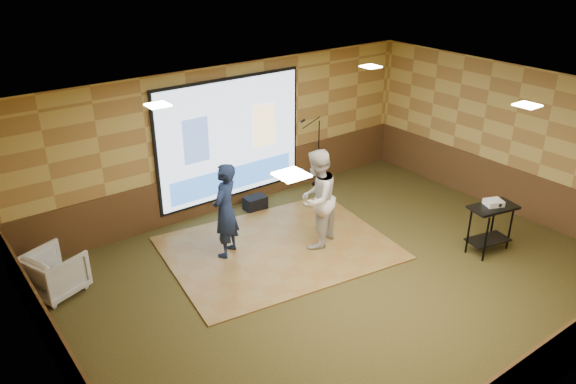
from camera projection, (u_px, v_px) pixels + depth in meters
ground at (341, 278)px, 9.48m from camera, size 9.00×9.00×0.00m
room_shell at (347, 163)px, 8.60m from camera, size 9.04×7.04×3.02m
wainscot_back at (232, 185)px, 11.81m from camera, size 9.00×0.04×0.95m
wainscot_front at (536, 374)px, 6.75m from camera, size 9.00×0.04×0.95m
wainscot_left at (68, 368)px, 6.85m from camera, size 0.04×7.00×0.95m
wainscot_right at (503, 187)px, 11.71m from camera, size 0.04×7.00×0.95m
projector_screen at (231, 140)px, 11.36m from camera, size 3.32×0.06×2.52m
downlight_nw at (158, 105)px, 8.34m from camera, size 0.32×0.32×0.02m
downlight_ne at (371, 67)px, 10.73m from camera, size 0.32×0.32×0.02m
downlight_sw at (291, 175)px, 5.94m from camera, size 0.32×0.32×0.02m
downlight_se at (527, 105)px, 8.33m from camera, size 0.32×0.32×0.02m
dance_floor at (279, 248)px, 10.35m from camera, size 4.35×3.54×0.03m
player_left at (225, 210)px, 9.78m from camera, size 0.76×0.70×1.74m
player_right at (317, 199)px, 10.07m from camera, size 1.11×1.02×1.85m
av_table at (491, 220)px, 10.03m from camera, size 0.86×0.45×0.91m
projector at (494, 203)px, 9.93m from camera, size 0.37×0.35×0.10m
mic_stand at (316, 165)px, 12.75m from camera, size 0.65×0.27×1.66m
banquet_chair at (55, 273)px, 8.95m from camera, size 1.04×1.02×0.73m
duffel_bag at (255, 203)px, 11.77m from camera, size 0.46×0.31×0.28m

